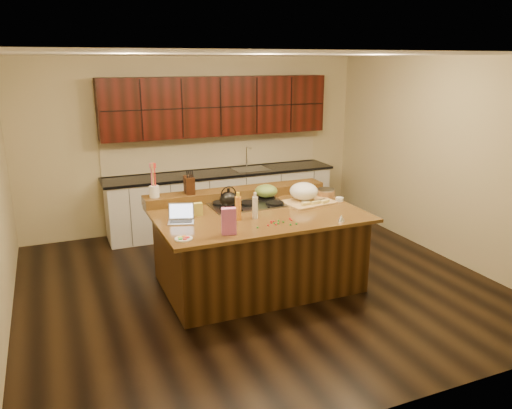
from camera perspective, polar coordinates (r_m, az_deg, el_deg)
name	(u,v)px	position (r m, az deg, el deg)	size (l,w,h in m)	color
room	(258,176)	(5.75, 0.19, 3.22)	(5.52, 5.02, 2.72)	black
island	(258,248)	(6.01, 0.19, -5.03)	(2.40, 1.60, 0.92)	black
back_ledge	(237,193)	(6.47, -2.23, 1.31)	(2.40, 0.30, 0.12)	black
cooktop	(248,204)	(6.12, -0.91, 0.02)	(0.92, 0.52, 0.05)	gray
back_counter	(220,168)	(7.97, -4.09, 4.14)	(3.70, 0.66, 2.40)	silver
kettle	(229,200)	(5.87, -3.15, 0.56)	(0.21, 0.21, 0.19)	black
green_bowl	(266,191)	(6.32, 1.17, 1.56)	(0.29, 0.29, 0.16)	olive
laptop	(181,217)	(5.57, -8.55, -1.41)	(0.34, 0.30, 0.20)	#B7B7BC
oil_bottle	(238,208)	(5.54, -2.05, -0.46)	(0.07, 0.07, 0.27)	orange
vinegar_bottle	(255,208)	(5.60, -0.11, -0.36)	(0.06, 0.06, 0.25)	silver
wooden_tray	(305,194)	(6.27, 5.61, 1.24)	(0.67, 0.54, 0.25)	tan
ramekin_a	(305,202)	(6.21, 5.67, 0.24)	(0.10, 0.10, 0.04)	white
ramekin_b	(301,199)	(6.36, 5.21, 0.65)	(0.10, 0.10, 0.04)	white
ramekin_c	(340,199)	(6.41, 9.53, 0.61)	(0.10, 0.10, 0.04)	white
strainer_bowl	(326,194)	(6.56, 7.97, 1.23)	(0.24, 0.24, 0.09)	#996B3F
kitchen_timer	(341,218)	(5.61, 9.71, -1.54)	(0.08, 0.08, 0.07)	silver
pink_bag	(229,221)	(5.10, -3.12, -1.92)	(0.15, 0.08, 0.28)	#D363A7
candy_plate	(184,239)	(5.04, -8.27, -3.89)	(0.18, 0.18, 0.01)	white
package_box	(198,209)	(5.76, -6.68, -0.54)	(0.11, 0.07, 0.15)	gold
utensil_crock	(154,191)	(6.16, -11.55, 1.47)	(0.12, 0.12, 0.14)	white
knife_block	(189,185)	(6.25, -7.64, 2.22)	(0.11, 0.18, 0.22)	black
gumdrop_0	(271,223)	(5.46, 1.78, -2.09)	(0.02, 0.02, 0.02)	red
gumdrop_1	(258,227)	(5.30, 0.18, -2.64)	(0.02, 0.02, 0.02)	#198C26
gumdrop_2	(292,220)	(5.55, 4.10, -1.81)	(0.02, 0.02, 0.02)	red
gumdrop_3	(296,224)	(5.44, 4.64, -2.21)	(0.02, 0.02, 0.02)	#198C26
gumdrop_4	(274,221)	(5.50, 2.07, -1.94)	(0.02, 0.02, 0.02)	red
gumdrop_5	(274,223)	(5.45, 2.12, -2.13)	(0.02, 0.02, 0.02)	#198C26
gumdrop_6	(268,225)	(5.37, 1.39, -2.39)	(0.02, 0.02, 0.02)	red
gumdrop_7	(283,222)	(5.49, 3.13, -2.00)	(0.02, 0.02, 0.02)	#198C26
gumdrop_8	(276,224)	(5.40, 2.29, -2.29)	(0.02, 0.02, 0.02)	red
gumdrop_9	(290,225)	(5.41, 3.96, -2.30)	(0.02, 0.02, 0.02)	#198C26
gumdrop_10	(271,221)	(5.50, 1.76, -1.93)	(0.02, 0.02, 0.02)	red
gumdrop_11	(279,221)	(5.53, 2.60, -1.87)	(0.02, 0.02, 0.02)	#198C26
gumdrop_12	(290,219)	(5.61, 3.91, -1.63)	(0.02, 0.02, 0.02)	red
gumdrop_13	(278,223)	(5.44, 2.54, -2.16)	(0.02, 0.02, 0.02)	#198C26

